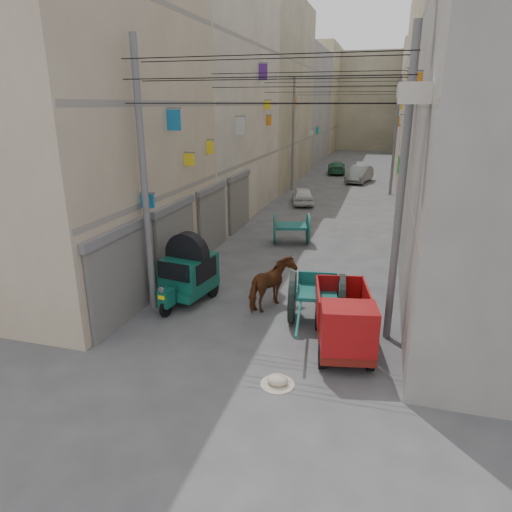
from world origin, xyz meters
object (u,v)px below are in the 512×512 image
(tonga_cart, at_px, (317,298))
(second_cart, at_px, (291,228))
(mini_truck, at_px, (345,327))
(distant_car_grey, at_px, (360,174))
(distant_car_green, at_px, (336,168))
(feed_sack, at_px, (277,380))
(horse, at_px, (272,285))
(distant_car_white, at_px, (303,195))
(auto_rickshaw, at_px, (188,271))

(tonga_cart, xyz_separation_m, second_cart, (-2.35, 7.76, -0.03))
(tonga_cart, height_order, mini_truck, mini_truck)
(tonga_cart, height_order, distant_car_grey, tonga_cart)
(tonga_cart, xyz_separation_m, mini_truck, (0.96, -1.64, 0.01))
(second_cart, height_order, distant_car_grey, second_cart)
(tonga_cart, xyz_separation_m, distant_car_green, (-2.85, 31.05, -0.24))
(second_cart, xyz_separation_m, feed_sack, (1.99, -11.16, -0.64))
(feed_sack, height_order, distant_car_grey, distant_car_grey)
(horse, bearing_deg, mini_truck, 156.18)
(horse, xyz_separation_m, distant_car_white, (-1.92, 16.00, -0.22))
(auto_rickshaw, height_order, second_cart, auto_rickshaw)
(horse, xyz_separation_m, distant_car_grey, (1.06, 25.90, -0.12))
(second_cart, xyz_separation_m, distant_car_green, (-0.49, 23.29, -0.21))
(distant_car_white, bearing_deg, tonga_cart, 87.09)
(auto_rickshaw, xyz_separation_m, distant_car_white, (0.82, 16.23, -0.48))
(auto_rickshaw, height_order, tonga_cart, auto_rickshaw)
(auto_rickshaw, relative_size, distant_car_green, 0.67)
(feed_sack, bearing_deg, second_cart, 100.11)
(second_cart, distance_m, horse, 7.14)
(second_cart, relative_size, distant_car_grey, 0.48)
(distant_car_white, bearing_deg, horse, 82.28)
(second_cart, height_order, feed_sack, second_cart)
(tonga_cart, height_order, distant_car_white, tonga_cart)
(second_cart, bearing_deg, distant_car_white, 81.77)
(feed_sack, xyz_separation_m, distant_car_green, (-2.49, 34.44, 0.44))
(mini_truck, height_order, horse, mini_truck)
(auto_rickshaw, relative_size, distant_car_white, 0.79)
(distant_car_grey, bearing_deg, feed_sack, -78.24)
(horse, height_order, distant_car_green, horse)
(auto_rickshaw, xyz_separation_m, second_cart, (1.90, 7.32, -0.28))
(auto_rickshaw, distance_m, distant_car_grey, 26.40)
(distant_car_grey, bearing_deg, auto_rickshaw, -86.70)
(second_cart, relative_size, distant_car_green, 0.50)
(feed_sack, relative_size, horse, 0.27)
(mini_truck, bearing_deg, tonga_cart, 109.49)
(feed_sack, distance_m, horse, 4.28)
(horse, distance_m, distant_car_green, 30.41)
(horse, distance_m, distant_car_white, 16.12)
(feed_sack, bearing_deg, tonga_cart, 83.91)
(feed_sack, distance_m, distant_car_grey, 29.97)
(distant_car_white, height_order, distant_car_green, distant_car_white)
(distant_car_grey, distance_m, distant_car_green, 5.08)
(auto_rickshaw, distance_m, horse, 2.76)
(horse, bearing_deg, distant_car_grey, -73.28)
(auto_rickshaw, xyz_separation_m, feed_sack, (3.89, -3.84, -0.92))
(tonga_cart, distance_m, mini_truck, 1.90)
(tonga_cart, height_order, second_cart, tonga_cart)
(auto_rickshaw, xyz_separation_m, horse, (2.74, 0.23, -0.26))
(mini_truck, distance_m, horse, 3.38)
(tonga_cart, bearing_deg, distant_car_green, 87.83)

